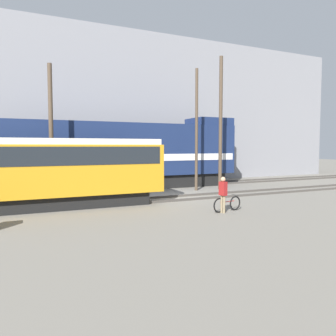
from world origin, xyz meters
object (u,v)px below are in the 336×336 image
at_px(streetcar, 39,169).
at_px(bicycle, 227,204).
at_px(person, 223,191).
at_px(utility_pole_left, 51,132).
at_px(utility_pole_right, 221,123).
at_px(utility_pole_center, 196,130).
at_px(freight_locomotive, 123,155).

xyz_separation_m(streetcar, bicycle, (8.18, -4.29, -1.66)).
height_order(person, utility_pole_left, utility_pole_left).
bearing_deg(utility_pole_right, bicycle, -120.88).
distance_m(utility_pole_left, utility_pole_center, 9.70).
bearing_deg(streetcar, person, -30.14).
height_order(streetcar, utility_pole_left, utility_pole_left).
bearing_deg(streetcar, utility_pole_right, 13.37).
bearing_deg(freight_locomotive, utility_pole_left, -150.04).
relative_size(freight_locomotive, streetcar, 1.45).
distance_m(freight_locomotive, utility_pole_right, 7.53).
distance_m(freight_locomotive, bicycle, 10.70).
bearing_deg(freight_locomotive, streetcar, -135.21).
relative_size(person, utility_pole_left, 0.22).
distance_m(utility_pole_center, utility_pole_right, 2.07).
distance_m(bicycle, utility_pole_right, 9.57).
height_order(bicycle, utility_pole_center, utility_pole_center).
bearing_deg(utility_pole_left, freight_locomotive, 29.96).
relative_size(streetcar, person, 7.24).
distance_m(bicycle, utility_pole_left, 10.95).
bearing_deg(person, freight_locomotive, 99.64).
bearing_deg(utility_pole_center, person, -110.15).
relative_size(freight_locomotive, utility_pole_left, 2.27).
bearing_deg(utility_pole_left, utility_pole_right, 0.00).
height_order(freight_locomotive, utility_pole_left, utility_pole_left).
distance_m(streetcar, person, 9.05).
bearing_deg(utility_pole_center, utility_pole_right, -0.00).
xyz_separation_m(utility_pole_left, utility_pole_center, (9.70, 0.00, 0.32)).
relative_size(utility_pole_left, utility_pole_center, 0.93).
height_order(freight_locomotive, utility_pole_center, utility_pole_center).
bearing_deg(utility_pole_left, person, -47.18).
relative_size(freight_locomotive, utility_pole_center, 2.10).
bearing_deg(utility_pole_right, streetcar, -166.63).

